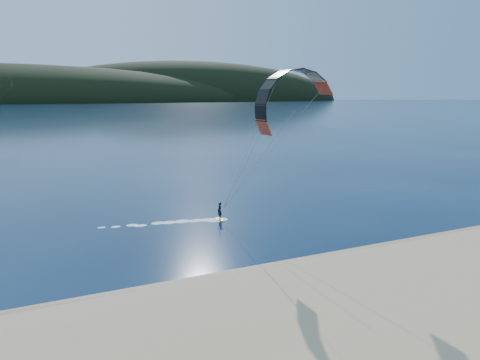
# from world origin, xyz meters

# --- Properties ---
(ground) EXTENTS (1800.00, 1800.00, 0.00)m
(ground) POSITION_xyz_m (0.00, 0.00, 0.00)
(ground) COLOR #061631
(ground) RESTS_ON ground
(wet_sand) EXTENTS (220.00, 2.50, 0.10)m
(wet_sand) POSITION_xyz_m (0.00, 4.50, 0.05)
(wet_sand) COLOR #907253
(wet_sand) RESTS_ON ground
(headland) EXTENTS (1200.00, 310.00, 140.00)m
(headland) POSITION_xyz_m (0.63, 745.28, 0.00)
(headland) COLOR black
(headland) RESTS_ON ground
(kitesurfer_near) EXTENTS (19.65, 6.95, 13.20)m
(kitesurfer_near) POSITION_xyz_m (9.73, 13.22, 9.44)
(kitesurfer_near) COLOR gold
(kitesurfer_near) RESTS_ON ground
(kitesurfer_far) EXTENTS (13.83, 7.05, 18.79)m
(kitesurfer_far) POSITION_xyz_m (-19.76, 199.34, 15.49)
(kitesurfer_far) COLOR gold
(kitesurfer_far) RESTS_ON ground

